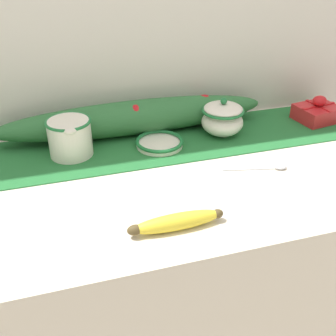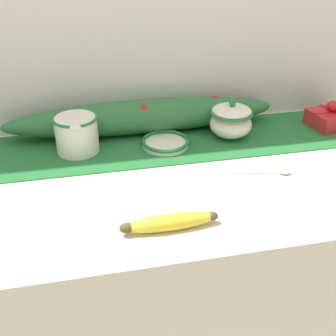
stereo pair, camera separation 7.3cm
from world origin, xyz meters
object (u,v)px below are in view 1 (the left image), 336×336
banana (176,222)px  spoon (274,168)px  sugar_bowl (222,118)px  cream_pitcher (70,136)px  gift_box (317,112)px  small_dish (160,143)px

banana → spoon: size_ratio=1.26×
sugar_bowl → cream_pitcher: bearing=179.9°
cream_pitcher → gift_box: size_ratio=0.99×
small_dish → spoon: bearing=-39.3°
sugar_bowl → gift_box: 0.34m
banana → cream_pitcher: bearing=114.5°
cream_pitcher → small_dish: cream_pitcher is taller
small_dish → banana: banana is taller
sugar_bowl → small_dish: sugar_bowl is taller
banana → sugar_bowl: bearing=55.6°
cream_pitcher → sugar_bowl: size_ratio=1.13×
sugar_bowl → gift_box: sugar_bowl is taller
banana → gift_box: gift_box is taller
small_dish → spoon: small_dish is taller
small_dish → banana: 0.38m
cream_pitcher → small_dish: bearing=-5.1°
cream_pitcher → spoon: 0.55m
gift_box → banana: bearing=-146.5°
cream_pitcher → banana: size_ratio=0.67×
spoon → small_dish: bearing=153.7°
cream_pitcher → banana: cream_pitcher is taller
sugar_bowl → gift_box: (0.33, 0.01, -0.02)m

